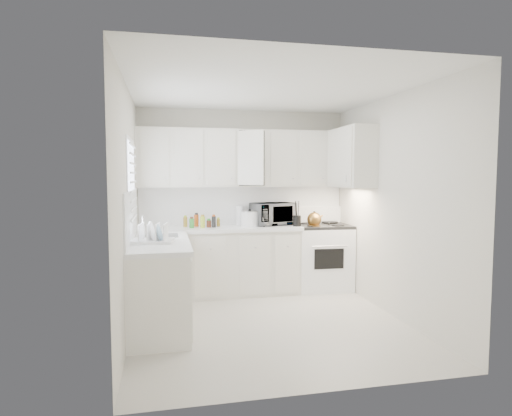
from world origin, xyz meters
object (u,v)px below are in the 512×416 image
object	(u,v)px
stove	(322,248)
rice_cooker	(250,218)
tea_kettle	(314,218)
microwave	(272,211)
utensil_crock	(297,213)
dish_rack	(153,232)

from	to	relation	value
stove	rice_cooker	world-z (taller)	stove
stove	tea_kettle	xyz separation A→B (m)	(-0.18, -0.16, 0.45)
tea_kettle	stove	bearing A→B (deg)	41.08
microwave	utensil_crock	xyz separation A→B (m)	(0.29, -0.24, -0.01)
stove	rice_cooker	xyz separation A→B (m)	(-1.08, 0.00, 0.47)
tea_kettle	microwave	xyz separation A→B (m)	(-0.55, 0.25, 0.09)
tea_kettle	rice_cooker	distance (m)	0.91
utensil_crock	dish_rack	bearing A→B (deg)	-150.71
stove	microwave	distance (m)	0.91
microwave	rice_cooker	distance (m)	0.37
tea_kettle	dish_rack	world-z (taller)	dish_rack
tea_kettle	microwave	distance (m)	0.61
tea_kettle	rice_cooker	size ratio (longest dim) A/B	1.04
stove	microwave	bearing A→B (deg)	175.79
stove	tea_kettle	size ratio (longest dim) A/B	4.79
rice_cooker	dish_rack	xyz separation A→B (m)	(-1.29, -1.24, -0.00)
microwave	dish_rack	size ratio (longest dim) A/B	1.34
rice_cooker	tea_kettle	bearing A→B (deg)	2.33
rice_cooker	utensil_crock	bearing A→B (deg)	-0.57
stove	utensil_crock	world-z (taller)	utensil_crock
utensil_crock	dish_rack	world-z (taller)	utensil_crock
utensil_crock	dish_rack	xyz separation A→B (m)	(-1.94, -1.09, -0.06)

